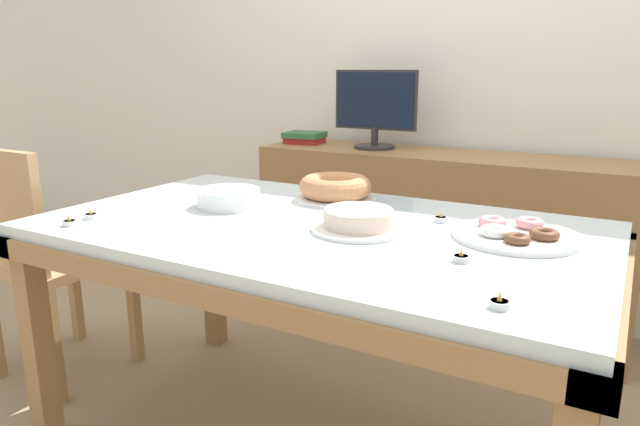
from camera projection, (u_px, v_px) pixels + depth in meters
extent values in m
cube|color=silver|center=(464.00, 51.00, 2.80)|extent=(8.00, 0.10, 2.60)
cube|color=silver|center=(316.00, 229.00, 1.70)|extent=(1.64, 0.95, 0.04)
cube|color=olive|center=(221.00, 294.00, 1.33)|extent=(1.67, 0.08, 0.06)
cube|color=olive|center=(377.00, 213.00, 2.09)|extent=(1.67, 0.08, 0.06)
cube|color=olive|center=(129.00, 213.00, 2.09)|extent=(0.08, 0.98, 0.06)
cube|color=olive|center=(611.00, 294.00, 1.33)|extent=(0.08, 0.98, 0.06)
cube|color=olive|center=(38.00, 348.00, 1.81)|extent=(0.07, 0.07, 0.71)
cube|color=olive|center=(213.00, 269.00, 2.53)|extent=(0.07, 0.07, 0.71)
cube|color=olive|center=(597.00, 351.00, 1.79)|extent=(0.07, 0.07, 0.71)
cube|color=tan|center=(59.00, 261.00, 2.27)|extent=(0.42, 0.42, 0.04)
cube|color=tan|center=(5.00, 211.00, 2.06)|extent=(0.40, 0.04, 0.45)
cube|color=tan|center=(134.00, 311.00, 2.40)|extent=(0.04, 0.04, 0.45)
cube|color=tan|center=(75.00, 293.00, 2.59)|extent=(0.04, 0.04, 0.45)
cube|color=tan|center=(54.00, 348.00, 2.08)|extent=(0.04, 0.04, 0.45)
cube|color=olive|center=(435.00, 239.00, 2.76)|extent=(1.75, 0.44, 0.83)
cylinder|color=#262628|center=(374.00, 147.00, 2.82)|extent=(0.20, 0.20, 0.02)
cylinder|color=#262628|center=(375.00, 136.00, 2.80)|extent=(0.04, 0.04, 0.09)
cube|color=#262628|center=(375.00, 100.00, 2.76)|extent=(0.42, 0.02, 0.28)
cube|color=black|center=(374.00, 100.00, 2.75)|extent=(0.40, 0.00, 0.26)
cube|color=maroon|center=(305.00, 140.00, 3.01)|extent=(0.19, 0.16, 0.03)
cube|color=#2D6638|center=(304.00, 135.00, 3.00)|extent=(0.21, 0.18, 0.03)
cylinder|color=white|center=(358.00, 229.00, 1.62)|extent=(0.27, 0.27, 0.01)
cylinder|color=beige|center=(358.00, 219.00, 1.61)|extent=(0.20, 0.20, 0.05)
cylinder|color=white|center=(358.00, 210.00, 1.60)|extent=(0.19, 0.19, 0.01)
cylinder|color=white|center=(335.00, 198.00, 1.99)|extent=(0.28, 0.28, 0.01)
torus|color=#BC7A4C|center=(335.00, 186.00, 1.98)|extent=(0.25, 0.25, 0.07)
cylinder|color=white|center=(517.00, 236.00, 1.54)|extent=(0.34, 0.34, 0.01)
torus|color=brown|center=(544.00, 234.00, 1.49)|extent=(0.08, 0.08, 0.02)
torus|color=pink|center=(530.00, 223.00, 1.59)|extent=(0.08, 0.08, 0.03)
torus|color=pink|center=(492.00, 222.00, 1.60)|extent=(0.08, 0.08, 0.03)
torus|color=white|center=(495.00, 231.00, 1.52)|extent=(0.08, 0.08, 0.03)
torus|color=brown|center=(518.00, 239.00, 1.45)|extent=(0.07, 0.07, 0.02)
cylinder|color=white|center=(229.00, 205.00, 1.90)|extent=(0.21, 0.21, 0.01)
cylinder|color=white|center=(229.00, 202.00, 1.89)|extent=(0.21, 0.21, 0.01)
cylinder|color=white|center=(228.00, 199.00, 1.89)|extent=(0.21, 0.21, 0.01)
cylinder|color=white|center=(228.00, 197.00, 1.89)|extent=(0.21, 0.21, 0.01)
cylinder|color=white|center=(228.00, 194.00, 1.89)|extent=(0.21, 0.21, 0.01)
cylinder|color=white|center=(228.00, 191.00, 1.88)|extent=(0.21, 0.21, 0.01)
cylinder|color=silver|center=(441.00, 219.00, 1.71)|extent=(0.04, 0.04, 0.02)
cylinder|color=white|center=(441.00, 217.00, 1.71)|extent=(0.03, 0.03, 0.00)
cone|color=#F9B74C|center=(441.00, 213.00, 1.70)|extent=(0.01, 0.01, 0.02)
cylinder|color=silver|center=(461.00, 259.00, 1.35)|extent=(0.04, 0.04, 0.02)
cylinder|color=white|center=(461.00, 256.00, 1.35)|extent=(0.03, 0.03, 0.00)
cone|color=#F9B74C|center=(461.00, 251.00, 1.35)|extent=(0.01, 0.01, 0.02)
cylinder|color=silver|center=(499.00, 304.00, 1.09)|extent=(0.04, 0.04, 0.02)
cylinder|color=white|center=(499.00, 301.00, 1.09)|extent=(0.03, 0.03, 0.00)
cone|color=#F9B74C|center=(500.00, 295.00, 1.08)|extent=(0.01, 0.01, 0.02)
cylinder|color=silver|center=(91.00, 216.00, 1.74)|extent=(0.04, 0.04, 0.02)
cylinder|color=white|center=(91.00, 214.00, 1.74)|extent=(0.03, 0.03, 0.00)
cone|color=#F9B74C|center=(90.00, 210.00, 1.74)|extent=(0.01, 0.01, 0.02)
cylinder|color=silver|center=(70.00, 223.00, 1.67)|extent=(0.04, 0.04, 0.02)
cylinder|color=white|center=(69.00, 221.00, 1.66)|extent=(0.03, 0.03, 0.00)
cone|color=#F9B74C|center=(69.00, 217.00, 1.66)|extent=(0.01, 0.01, 0.02)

